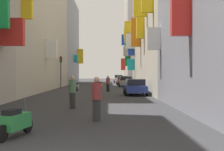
{
  "coord_description": "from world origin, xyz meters",
  "views": [
    {
      "loc": [
        1.41,
        -5.62,
        1.89
      ],
      "look_at": [
        1.91,
        33.01,
        1.59
      ],
      "focal_mm": 47.85,
      "sensor_mm": 36.0,
      "label": 1
    }
  ],
  "objects_px": {
    "pedestrian_near_right": "(97,99)",
    "parked_car_grey": "(125,81)",
    "pedestrian_mid_street": "(108,84)",
    "parked_car_blue": "(135,87)",
    "scooter_green": "(16,122)",
    "parked_car_white": "(118,79)",
    "traffic_light_far_corner": "(61,66)",
    "scooter_silver": "(76,87)",
    "pedestrian_near_left": "(73,92)",
    "parked_car_red": "(122,80)",
    "scooter_orange": "(100,85)"
  },
  "relations": [
    {
      "from": "pedestrian_near_right",
      "to": "traffic_light_far_corner",
      "type": "height_order",
      "value": "traffic_light_far_corner"
    },
    {
      "from": "scooter_green",
      "to": "pedestrian_near_right",
      "type": "relative_size",
      "value": 1.06
    },
    {
      "from": "parked_car_grey",
      "to": "scooter_silver",
      "type": "height_order",
      "value": "parked_car_grey"
    },
    {
      "from": "pedestrian_mid_street",
      "to": "parked_car_red",
      "type": "bearing_deg",
      "value": 82.4
    },
    {
      "from": "traffic_light_far_corner",
      "to": "parked_car_blue",
      "type": "bearing_deg",
      "value": -55.59
    },
    {
      "from": "scooter_silver",
      "to": "pedestrian_near_left",
      "type": "height_order",
      "value": "pedestrian_near_left"
    },
    {
      "from": "parked_car_blue",
      "to": "scooter_orange",
      "type": "bearing_deg",
      "value": 108.34
    },
    {
      "from": "parked_car_white",
      "to": "scooter_silver",
      "type": "bearing_deg",
      "value": -101.12
    },
    {
      "from": "pedestrian_near_left",
      "to": "pedestrian_mid_street",
      "type": "height_order",
      "value": "pedestrian_near_left"
    },
    {
      "from": "pedestrian_mid_street",
      "to": "parked_car_white",
      "type": "bearing_deg",
      "value": 85.91
    },
    {
      "from": "parked_car_white",
      "to": "traffic_light_far_corner",
      "type": "bearing_deg",
      "value": -110.82
    },
    {
      "from": "scooter_orange",
      "to": "pedestrian_near_right",
      "type": "relative_size",
      "value": 1.14
    },
    {
      "from": "parked_car_blue",
      "to": "scooter_green",
      "type": "relative_size",
      "value": 2.22
    },
    {
      "from": "parked_car_blue",
      "to": "traffic_light_far_corner",
      "type": "bearing_deg",
      "value": 124.41
    },
    {
      "from": "parked_car_red",
      "to": "traffic_light_far_corner",
      "type": "xyz_separation_m",
      "value": [
        -8.3,
        -9.58,
        1.99
      ]
    },
    {
      "from": "parked_car_white",
      "to": "parked_car_red",
      "type": "bearing_deg",
      "value": -88.9
    },
    {
      "from": "scooter_green",
      "to": "traffic_light_far_corner",
      "type": "distance_m",
      "value": 29.46
    },
    {
      "from": "parked_car_white",
      "to": "traffic_light_far_corner",
      "type": "height_order",
      "value": "traffic_light_far_corner"
    },
    {
      "from": "scooter_green",
      "to": "scooter_orange",
      "type": "relative_size",
      "value": 0.93
    },
    {
      "from": "scooter_orange",
      "to": "traffic_light_far_corner",
      "type": "bearing_deg",
      "value": 157.12
    },
    {
      "from": "pedestrian_near_right",
      "to": "parked_car_grey",
      "type": "bearing_deg",
      "value": 84.53
    },
    {
      "from": "scooter_orange",
      "to": "pedestrian_near_left",
      "type": "distance_m",
      "value": 19.94
    },
    {
      "from": "scooter_orange",
      "to": "pedestrian_near_left",
      "type": "bearing_deg",
      "value": -92.59
    },
    {
      "from": "parked_car_grey",
      "to": "parked_car_red",
      "type": "distance_m",
      "value": 5.59
    },
    {
      "from": "parked_car_grey",
      "to": "pedestrian_near_left",
      "type": "bearing_deg",
      "value": -99.49
    },
    {
      "from": "parked_car_red",
      "to": "traffic_light_far_corner",
      "type": "bearing_deg",
      "value": -130.91
    },
    {
      "from": "pedestrian_mid_street",
      "to": "traffic_light_far_corner",
      "type": "relative_size",
      "value": 0.41
    },
    {
      "from": "pedestrian_near_right",
      "to": "scooter_green",
      "type": "bearing_deg",
      "value": -128.12
    },
    {
      "from": "parked_car_white",
      "to": "parked_car_grey",
      "type": "bearing_deg",
      "value": -88.67
    },
    {
      "from": "scooter_green",
      "to": "scooter_orange",
      "type": "xyz_separation_m",
      "value": [
        1.73,
        27.07,
        0.0
      ]
    },
    {
      "from": "traffic_light_far_corner",
      "to": "pedestrian_mid_street",
      "type": "bearing_deg",
      "value": -51.17
    },
    {
      "from": "scooter_silver",
      "to": "traffic_light_far_corner",
      "type": "relative_size",
      "value": 0.45
    },
    {
      "from": "parked_car_white",
      "to": "parked_car_blue",
      "type": "bearing_deg",
      "value": -89.5
    },
    {
      "from": "parked_car_white",
      "to": "pedestrian_near_left",
      "type": "relative_size",
      "value": 2.36
    },
    {
      "from": "scooter_silver",
      "to": "pedestrian_near_left",
      "type": "relative_size",
      "value": 1.04
    },
    {
      "from": "pedestrian_near_right",
      "to": "pedestrian_mid_street",
      "type": "height_order",
      "value": "pedestrian_near_right"
    },
    {
      "from": "scooter_silver",
      "to": "pedestrian_near_right",
      "type": "bearing_deg",
      "value": -81.71
    },
    {
      "from": "parked_car_white",
      "to": "parked_car_red",
      "type": "relative_size",
      "value": 1.05
    },
    {
      "from": "parked_car_white",
      "to": "pedestrian_mid_street",
      "type": "relative_size",
      "value": 2.53
    },
    {
      "from": "scooter_silver",
      "to": "scooter_green",
      "type": "height_order",
      "value": "same"
    },
    {
      "from": "pedestrian_mid_street",
      "to": "parked_car_blue",
      "type": "bearing_deg",
      "value": -63.62
    },
    {
      "from": "traffic_light_far_corner",
      "to": "parked_car_red",
      "type": "bearing_deg",
      "value": 49.09
    },
    {
      "from": "scooter_orange",
      "to": "pedestrian_mid_street",
      "type": "relative_size",
      "value": 1.21
    },
    {
      "from": "parked_car_blue",
      "to": "parked_car_red",
      "type": "bearing_deg",
      "value": 90.18
    },
    {
      "from": "parked_car_grey",
      "to": "pedestrian_mid_street",
      "type": "relative_size",
      "value": 2.58
    },
    {
      "from": "pedestrian_near_right",
      "to": "pedestrian_mid_street",
      "type": "bearing_deg",
      "value": 88.64
    },
    {
      "from": "parked_car_blue",
      "to": "pedestrian_near_left",
      "type": "height_order",
      "value": "pedestrian_near_left"
    },
    {
      "from": "parked_car_white",
      "to": "scooter_green",
      "type": "distance_m",
      "value": 50.65
    },
    {
      "from": "scooter_silver",
      "to": "traffic_light_far_corner",
      "type": "distance_m",
      "value": 7.21
    },
    {
      "from": "parked_car_red",
      "to": "scooter_silver",
      "type": "bearing_deg",
      "value": -109.54
    }
  ]
}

